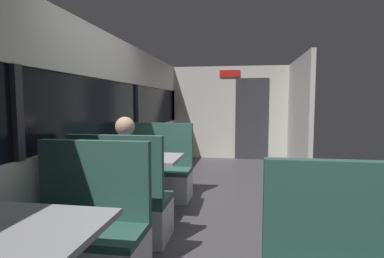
{
  "coord_description": "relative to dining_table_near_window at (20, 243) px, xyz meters",
  "views": [
    {
      "loc": [
        0.29,
        -3.53,
        1.41
      ],
      "look_at": [
        -0.53,
        1.56,
        0.96
      ],
      "focal_mm": 28.67,
      "sensor_mm": 36.0,
      "label": 1
    }
  ],
  "objects": [
    {
      "name": "ground_plane",
      "position": [
        0.89,
        2.09,
        -0.65
      ],
      "size": [
        3.3,
        9.2,
        0.02
      ],
      "primitive_type": "cube",
      "color": "#423F44"
    },
    {
      "name": "carriage_window_panel_left",
      "position": [
        -0.56,
        2.09,
        0.47
      ],
      "size": [
        0.09,
        8.48,
        2.3
      ],
      "color": "beige",
      "rests_on": "ground_plane"
    },
    {
      "name": "carriage_end_bulkhead",
      "position": [
        0.95,
        6.28,
        0.5
      ],
      "size": [
        2.9,
        0.11,
        2.3
      ],
      "color": "beige",
      "rests_on": "ground_plane"
    },
    {
      "name": "carriage_aisle_panel_right",
      "position": [
        2.34,
        5.09,
        0.51
      ],
      "size": [
        0.08,
        2.4,
        2.3
      ],
      "primitive_type": "cube",
      "color": "beige",
      "rests_on": "ground_plane"
    },
    {
      "name": "dining_table_near_window",
      "position": [
        0.0,
        0.0,
        0.0
      ],
      "size": [
        0.9,
        0.7,
        0.74
      ],
      "color": "#9E9EA3",
      "rests_on": "ground_plane"
    },
    {
      "name": "bench_near_window_facing_entry",
      "position": [
        0.0,
        0.7,
        -0.31
      ],
      "size": [
        0.95,
        0.5,
        1.1
      ],
      "color": "silver",
      "rests_on": "ground_plane"
    },
    {
      "name": "dining_table_mid_window",
      "position": [
        0.0,
        2.15,
        0.0
      ],
      "size": [
        0.9,
        0.7,
        0.74
      ],
      "color": "#9E9EA3",
      "rests_on": "ground_plane"
    },
    {
      "name": "bench_mid_window_facing_end",
      "position": [
        0.0,
        1.45,
        -0.31
      ],
      "size": [
        0.95,
        0.5,
        1.1
      ],
      "color": "silver",
      "rests_on": "ground_plane"
    },
    {
      "name": "bench_mid_window_facing_entry",
      "position": [
        0.0,
        2.85,
        -0.31
      ],
      "size": [
        0.95,
        0.5,
        1.1
      ],
      "color": "silver",
      "rests_on": "ground_plane"
    },
    {
      "name": "seated_passenger",
      "position": [
        0.0,
        1.52,
        -0.1
      ],
      "size": [
        0.47,
        0.55,
        1.26
      ],
      "color": "#26262D",
      "rests_on": "ground_plane"
    }
  ]
}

